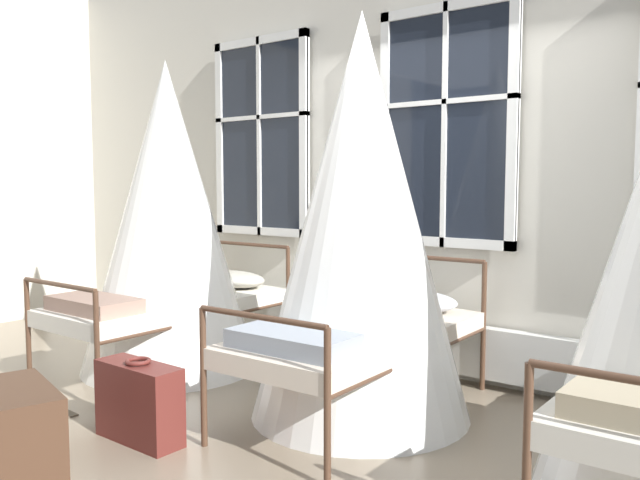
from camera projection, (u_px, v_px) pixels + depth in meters
ground at (337, 429)px, 3.87m from camera, size 21.88×21.88×0.00m
back_wall_with_windows at (452, 140)px, 4.84m from camera, size 9.10×0.10×3.51m
window_bank at (443, 228)px, 4.80m from camera, size 4.71×0.10×2.65m
cot_first at (168, 221)px, 5.07m from camera, size 1.36×1.89×2.37m
cot_second at (361, 224)px, 4.02m from camera, size 1.36×1.91×2.47m
rug_first at (4, 412)px, 4.15m from camera, size 0.83×0.60×0.01m
suitcase_dark at (139, 402)px, 3.68m from camera, size 0.56×0.22×0.47m
travel_trunk at (9, 433)px, 3.24m from camera, size 0.72×0.56×0.44m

